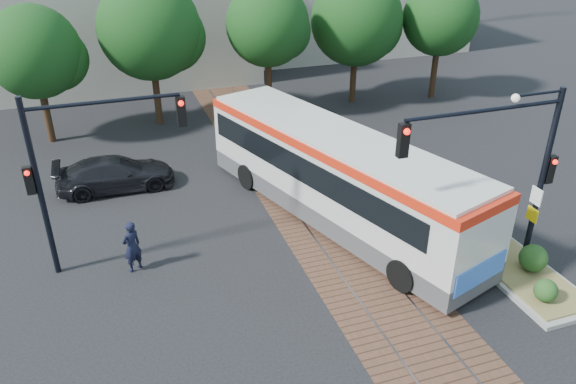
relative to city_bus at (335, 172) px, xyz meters
name	(u,v)px	position (x,y,z in m)	size (l,w,h in m)	color
ground	(372,284)	(-0.49, -4.34, -1.93)	(120.00, 120.00, 0.00)	black
trackbed	(325,223)	(-0.49, -0.34, -1.93)	(3.60, 40.00, 0.02)	brown
tree_row	(260,27)	(0.72, 12.08, 2.92)	(26.40, 5.60, 7.67)	#382314
warehouses	(189,10)	(-1.02, 24.41, 1.88)	(40.00, 13.00, 8.00)	#ADA899
city_bus	(335,172)	(0.00, 0.00, 0.00)	(6.65, 13.14, 3.47)	#464649
traffic_island	(518,263)	(4.33, -5.24, -1.60)	(2.20, 5.20, 1.13)	gray
signal_pole_main	(514,160)	(3.37, -5.15, 2.22)	(5.49, 0.46, 6.00)	black
signal_pole_left	(74,160)	(-8.86, -0.35, 1.93)	(4.99, 0.34, 6.00)	black
officer	(132,246)	(-7.57, -1.05, -1.03)	(0.66, 0.43, 1.81)	black
parked_car	(115,174)	(-7.73, 5.19, -1.23)	(1.96, 4.81, 1.40)	black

